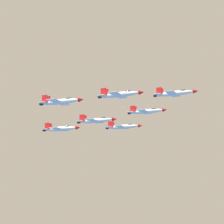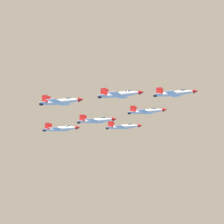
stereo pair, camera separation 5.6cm
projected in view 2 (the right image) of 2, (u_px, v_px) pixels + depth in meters
The scene contains 7 objects.
jet_lead at pixel (175, 93), 166.89m from camera, with size 14.91×12.28×3.61m.
jet_left_wingman at pixel (146, 111), 185.22m from camera, with size 14.83×12.33×3.60m.
jet_right_wingman at pixel (120, 94), 160.79m from camera, with size 15.39×12.92×3.75m.
jet_left_outer at pixel (123, 127), 203.49m from camera, with size 15.11×13.05×3.72m.
jet_right_outer at pixel (60, 101), 154.29m from camera, with size 15.10×12.48×3.66m.
jet_slot_rear at pixel (96, 120), 178.53m from camera, with size 15.15×12.62×3.68m.
jet_trailing at pixel (61, 129), 184.68m from camera, with size 14.97×12.80×3.67m.
Camera 2 is at (114.30, -74.38, 116.81)m, focal length 72.29 mm.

